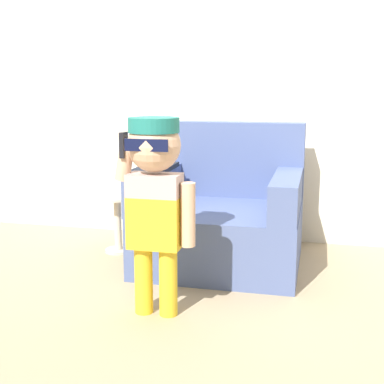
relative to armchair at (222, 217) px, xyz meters
The scene contains 5 objects.
ground_plane 0.33m from the armchair, 85.38° to the right, with size 10.00×10.00×0.00m, color #998466.
wall_back 1.17m from the armchair, 89.34° to the left, with size 10.00×0.05×2.60m.
armchair is the anchor object (origin of this frame).
person_child 1.02m from the armchair, 100.90° to the right, with size 0.43×0.32×1.04m.
side_table 0.78m from the armchair, behind, with size 0.30×0.30×0.42m.
Camera 1 is at (0.62, -3.40, 1.20)m, focal length 50.00 mm.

